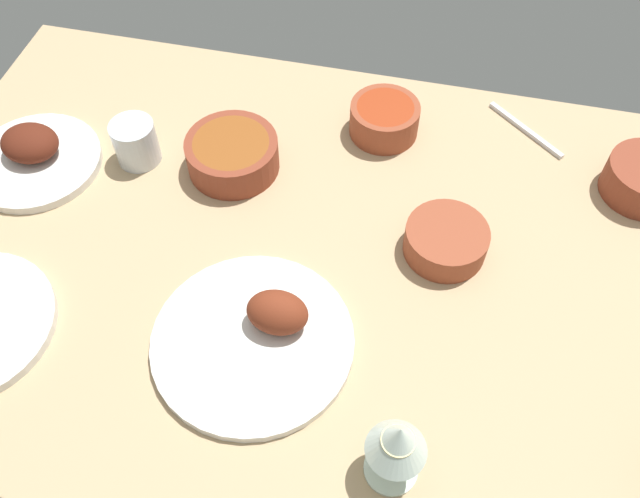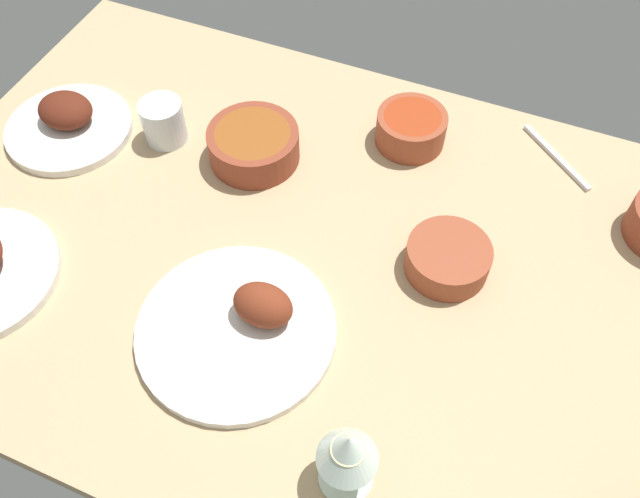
% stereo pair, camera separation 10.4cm
% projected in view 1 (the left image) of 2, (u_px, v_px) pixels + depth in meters
% --- Properties ---
extents(dining_table, '(1.40, 0.90, 0.04)m').
position_uv_depth(dining_table, '(320.00, 264.00, 1.07)').
color(dining_table, tan).
rests_on(dining_table, ground).
extents(plate_far_side, '(0.29, 0.29, 0.08)m').
position_uv_depth(plate_far_side, '(258.00, 336.00, 0.95)').
color(plate_far_side, silver).
rests_on(plate_far_side, dining_table).
extents(plate_center_main, '(0.23, 0.23, 0.07)m').
position_uv_depth(plate_center_main, '(34.00, 155.00, 1.16)').
color(plate_center_main, silver).
rests_on(plate_center_main, dining_table).
extents(bowl_soup, '(0.16, 0.16, 0.06)m').
position_uv_depth(bowl_soup, '(232.00, 154.00, 1.14)').
color(bowl_soup, brown).
rests_on(bowl_soup, dining_table).
extents(bowl_sauce, '(0.12, 0.12, 0.06)m').
position_uv_depth(bowl_sauce, '(384.00, 118.00, 1.19)').
color(bowl_sauce, brown).
rests_on(bowl_sauce, dining_table).
extents(bowl_potatoes, '(0.13, 0.13, 0.05)m').
position_uv_depth(bowl_potatoes, '(446.00, 240.00, 1.04)').
color(bowl_potatoes, brown).
rests_on(bowl_potatoes, dining_table).
extents(wine_glass, '(0.08, 0.08, 0.14)m').
position_uv_depth(wine_glass, '(398.00, 442.00, 0.78)').
color(wine_glass, silver).
rests_on(wine_glass, dining_table).
extents(water_tumbler, '(0.08, 0.08, 0.08)m').
position_uv_depth(water_tumbler, '(136.00, 142.00, 1.15)').
color(water_tumbler, silver).
rests_on(water_tumbler, dining_table).
extents(spoon_loose, '(0.14, 0.12, 0.01)m').
position_uv_depth(spoon_loose, '(526.00, 130.00, 1.21)').
color(spoon_loose, silver).
rests_on(spoon_loose, dining_table).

